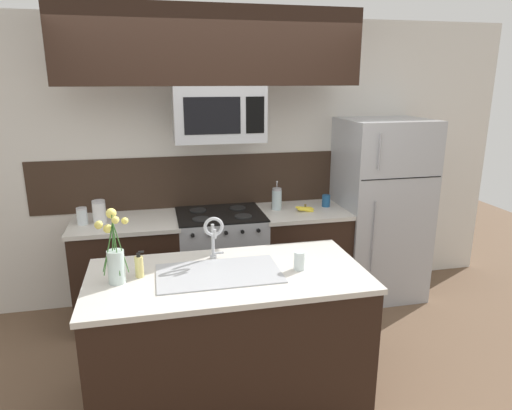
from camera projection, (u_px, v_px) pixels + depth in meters
ground_plane at (240, 364)px, 3.43m from camera, size 10.00×10.00×0.00m
rear_partition at (245, 162)px, 4.35m from camera, size 5.20×0.10×2.60m
splash_band at (215, 181)px, 4.27m from camera, size 3.27×0.01×0.48m
back_counter_left at (129, 270)px, 3.98m from camera, size 0.90×0.65×0.91m
back_counter_right at (301, 255)px, 4.31m from camera, size 0.80×0.65×0.91m
stove_range at (221, 262)px, 4.15m from camera, size 0.76×0.64×0.93m
microwave at (218, 114)px, 3.77m from camera, size 0.74×0.40×0.45m
upper_cabinet_band at (211, 47)px, 3.60m from camera, size 2.40×0.34×0.60m
refrigerator at (379, 209)px, 4.39m from camera, size 0.79×0.74×1.72m
storage_jar_tall at (82, 216)px, 3.75m from camera, size 0.09×0.09×0.14m
storage_jar_medium at (99, 212)px, 3.78m from camera, size 0.11×0.11×0.19m
banana_bunch at (305, 209)px, 4.13m from camera, size 0.19×0.11×0.08m
french_press at (277, 199)px, 4.17m from camera, size 0.09×0.09×0.27m
coffee_tin at (326, 201)px, 4.28m from camera, size 0.08×0.08×0.11m
island_counter at (229, 338)px, 2.95m from camera, size 1.72×0.85×0.91m
kitchen_sink at (219, 284)px, 2.83m from camera, size 0.76×0.44×0.16m
sink_faucet at (214, 232)px, 2.97m from camera, size 0.14×0.14×0.31m
dish_soap_bottle at (139, 266)px, 2.76m from camera, size 0.06×0.05×0.16m
drinking_glass at (299, 261)px, 2.86m from camera, size 0.07×0.07×0.12m
flower_vase at (115, 259)px, 2.66m from camera, size 0.19×0.13×0.45m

